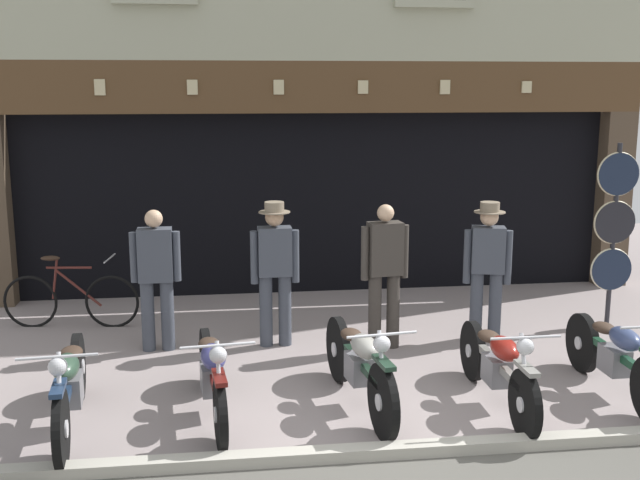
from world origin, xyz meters
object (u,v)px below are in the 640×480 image
(motorcycle_center_left, at_px, (212,374))
(tyre_sign_pole, at_px, (615,224))
(motorcycle_center_right, at_px, (498,365))
(salesman_left, at_px, (156,274))
(motorcycle_left, at_px, (69,385))
(assistant_far_right, at_px, (487,264))
(shopkeeper_center, at_px, (275,266))
(leaning_bicycle, at_px, (70,299))
(motorcycle_right, at_px, (616,355))
(motorcycle_center, at_px, (360,364))
(advert_board_far, at_px, (76,180))
(salesman_right, at_px, (385,270))
(advert_board_near, at_px, (146,181))

(motorcycle_center_left, relative_size, tyre_sign_pole, 0.86)
(motorcycle_center_right, bearing_deg, salesman_left, -32.20)
(motorcycle_left, height_order, assistant_far_right, assistant_far_right)
(shopkeeper_center, relative_size, leaning_bicycle, 1.00)
(leaning_bicycle, bearing_deg, salesman_left, 55.56)
(motorcycle_right, relative_size, salesman_left, 1.20)
(motorcycle_center, height_order, advert_board_far, advert_board_far)
(leaning_bicycle, bearing_deg, motorcycle_center_right, 62.40)
(salesman_right, height_order, leaning_bicycle, salesman_right)
(leaning_bicycle, bearing_deg, motorcycle_right, 69.41)
(motorcycle_left, xyz_separation_m, shopkeeper_center, (1.95, 2.05, 0.52))
(salesman_left, bearing_deg, salesman_right, 173.63)
(motorcycle_center, xyz_separation_m, salesman_right, (0.58, 1.64, 0.49))
(salesman_left, bearing_deg, motorcycle_center_right, 147.44)
(motorcycle_center, distance_m, shopkeeper_center, 2.06)
(motorcycle_left, relative_size, motorcycle_center, 1.01)
(motorcycle_right, xyz_separation_m, advert_board_near, (-4.78, 4.37, 1.24))
(motorcycle_left, xyz_separation_m, motorcycle_center_right, (3.88, 0.01, -0.01))
(motorcycle_right, distance_m, leaning_bicycle, 6.38)
(motorcycle_center_left, distance_m, shopkeeper_center, 2.11)
(leaning_bicycle, bearing_deg, tyre_sign_pole, 90.77)
(motorcycle_center_right, bearing_deg, advert_board_far, -44.78)
(salesman_right, bearing_deg, shopkeeper_center, -18.61)
(assistant_far_right, relative_size, leaning_bicycle, 0.98)
(motorcycle_center, distance_m, leaning_bicycle, 4.29)
(advert_board_near, bearing_deg, motorcycle_center_right, -51.47)
(motorcycle_center_left, xyz_separation_m, tyre_sign_pole, (4.96, 2.18, 0.88))
(advert_board_far, bearing_deg, salesman_right, -35.16)
(motorcycle_center_right, xyz_separation_m, salesman_left, (-3.27, 2.06, 0.48))
(shopkeeper_center, xyz_separation_m, salesman_right, (1.23, -0.26, -0.02))
(motorcycle_right, bearing_deg, salesman_right, -41.66)
(motorcycle_left, bearing_deg, motorcycle_center_left, -177.67)
(tyre_sign_pole, distance_m, advert_board_near, 6.27)
(motorcycle_left, relative_size, assistant_far_right, 1.24)
(assistant_far_right, distance_m, advert_board_near, 4.89)
(motorcycle_center_right, distance_m, shopkeeper_center, 2.86)
(motorcycle_right, height_order, leaning_bicycle, motorcycle_right)
(motorcycle_right, height_order, advert_board_far, advert_board_far)
(motorcycle_left, distance_m, motorcycle_center_left, 1.24)
(salesman_right, bearing_deg, motorcycle_right, 131.97)
(motorcycle_left, height_order, tyre_sign_pole, tyre_sign_pole)
(advert_board_near, bearing_deg, tyre_sign_pole, -20.19)
(assistant_far_right, bearing_deg, tyre_sign_pole, -155.01)
(motorcycle_center_right, relative_size, leaning_bicycle, 1.18)
(motorcycle_center_left, relative_size, motorcycle_right, 1.01)
(motorcycle_left, height_order, motorcycle_center_left, motorcycle_left)
(motorcycle_right, xyz_separation_m, tyre_sign_pole, (1.09, 2.22, 0.87))
(shopkeeper_center, bearing_deg, advert_board_near, -57.24)
(motorcycle_center_right, distance_m, assistant_far_right, 2.09)
(motorcycle_right, bearing_deg, assistant_far_right, -70.73)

